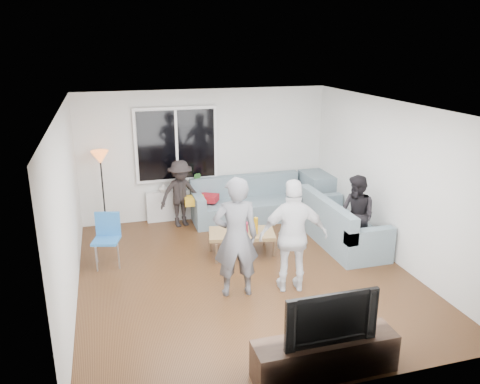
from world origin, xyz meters
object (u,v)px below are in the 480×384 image
object	(u,v)px
player_right	(293,236)
tv_console	(325,356)
floor_lamp	(103,192)
player_left	(236,237)
sofa_right_section	(343,221)
sofa_back_section	(249,199)
spectator_right	(357,216)
side_chair	(106,241)
spectator_back	(181,194)
coffee_table	(242,243)
television	(327,314)

from	to	relation	value
player_right	tv_console	world-z (taller)	player_right
floor_lamp	player_left	distance (m)	3.46
sofa_right_section	player_left	bearing A→B (deg)	117.60
sofa_back_section	spectator_right	size ratio (longest dim) A/B	1.67
sofa_back_section	spectator_right	world-z (taller)	spectator_right
spectator_right	player_right	bearing A→B (deg)	-73.94
sofa_right_section	side_chair	bearing A→B (deg)	86.81
floor_lamp	spectator_back	distance (m)	1.45
floor_lamp	player_right	xyz separation A→B (m)	(2.58, -3.07, 0.06)
player_left	spectator_right	world-z (taller)	player_left
sofa_right_section	coffee_table	xyz separation A→B (m)	(-1.86, 0.06, -0.22)
sofa_right_section	player_left	size ratio (longest dim) A/B	1.14
sofa_right_section	spectator_back	distance (m)	3.12
sofa_right_section	sofa_back_section	bearing A→B (deg)	37.51
sofa_right_section	player_right	world-z (taller)	player_right
tv_console	television	xyz separation A→B (m)	(0.00, 0.00, 0.52)
sofa_back_section	coffee_table	bearing A→B (deg)	-111.50
player_right	television	distance (m)	1.88
floor_lamp	sofa_back_section	bearing A→B (deg)	-2.93
player_right	floor_lamp	bearing A→B (deg)	-38.70
coffee_table	player_left	distance (m)	1.51
sofa_back_section	player_left	world-z (taller)	player_left
floor_lamp	television	bearing A→B (deg)	-65.68
player_right	tv_console	size ratio (longest dim) A/B	1.05
sofa_back_section	sofa_right_section	bearing A→B (deg)	-52.49
player_left	tv_console	size ratio (longest dim) A/B	1.10
television	tv_console	bearing A→B (deg)	0.00
floor_lamp	player_right	distance (m)	4.01
spectator_right	television	world-z (taller)	spectator_right
sofa_right_section	floor_lamp	bearing A→B (deg)	66.54
television	spectator_right	bearing A→B (deg)	55.56
coffee_table	tv_console	world-z (taller)	tv_console
player_left	spectator_back	size ratio (longest dim) A/B	1.33
coffee_table	television	distance (m)	3.25
spectator_back	coffee_table	bearing A→B (deg)	-77.09
sofa_right_section	spectator_back	bearing A→B (deg)	57.88
coffee_table	tv_console	xyz separation A→B (m)	(0.01, -3.21, 0.02)
spectator_right	spectator_back	size ratio (longest dim) A/B	1.04
sofa_back_section	spectator_back	world-z (taller)	spectator_back
coffee_table	spectator_right	distance (m)	1.99
floor_lamp	player_left	world-z (taller)	player_left
spectator_back	tv_console	xyz separation A→B (m)	(0.78, -4.80, -0.44)
player_left	television	size ratio (longest dim) A/B	1.69
sofa_back_section	floor_lamp	distance (m)	2.85
sofa_right_section	television	xyz separation A→B (m)	(-1.85, -3.15, 0.31)
player_right	spectator_right	xyz separation A→B (m)	(1.49, 0.85, -0.15)
spectator_back	tv_console	distance (m)	4.88
sofa_right_section	tv_console	xyz separation A→B (m)	(-1.85, -3.15, -0.20)
coffee_table	tv_console	bearing A→B (deg)	-89.80
side_chair	player_left	bearing A→B (deg)	-24.22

